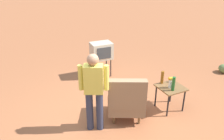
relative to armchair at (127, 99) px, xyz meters
The scene contains 10 objects.
ground_plane 0.58m from the armchair, 30.27° to the right, with size 60.00×60.00×0.00m, color #A05B38.
armchair is the anchor object (origin of this frame).
side_table 1.09m from the armchair, behind, with size 0.56×0.56×0.58m.
tv_on_stand 2.27m from the armchair, 100.01° to the right, with size 0.62×0.48×1.03m.
person_standing 0.85m from the armchair, ahead, with size 0.52×0.36×1.64m.
bottle_wine_green 1.07m from the armchair, 167.04° to the left, with size 0.07×0.07×0.32m, color #1E5623.
soda_can_red 1.28m from the armchair, behind, with size 0.07×0.07×0.12m, color red.
bottle_tall_amber 1.04m from the armchair, behind, with size 0.07×0.07×0.30m, color brown.
flower_vase 1.08m from the armchair, behind, with size 0.14×0.10×0.27m.
shrub_near 3.98m from the armchair, 169.38° to the right, with size 0.35×0.35×0.27m, color olive.
Camera 1 is at (1.83, 3.73, 3.09)m, focal length 36.88 mm.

